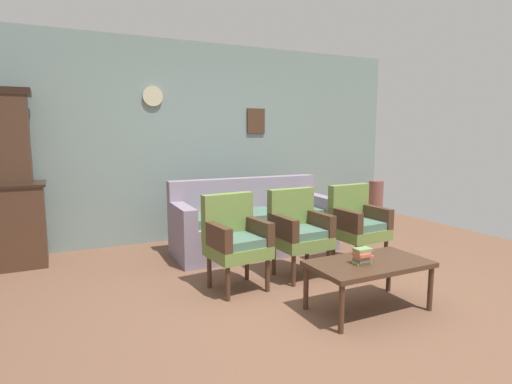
{
  "coord_description": "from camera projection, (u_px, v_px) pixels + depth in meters",
  "views": [
    {
      "loc": [
        -1.83,
        -3.0,
        1.49
      ],
      "look_at": [
        0.12,
        0.98,
        0.85
      ],
      "focal_mm": 29.31,
      "sensor_mm": 36.0,
      "label": 1
    }
  ],
  "objects": [
    {
      "name": "armchair_by_doorway",
      "position": [
        357.0,
        222.0,
        4.64
      ],
      "size": [
        0.55,
        0.52,
        0.9
      ],
      "color": "olive",
      "rests_on": "ground"
    },
    {
      "name": "armchair_row_middle",
      "position": [
        298.0,
        229.0,
        4.3
      ],
      "size": [
        0.53,
        0.51,
        0.9
      ],
      "color": "olive",
      "rests_on": "ground"
    },
    {
      "name": "coffee_table",
      "position": [
        369.0,
        267.0,
        3.48
      ],
      "size": [
        1.0,
        0.56,
        0.42
      ],
      "color": "#472D1E",
      "rests_on": "ground"
    },
    {
      "name": "wall_back_with_decor",
      "position": [
        197.0,
        142.0,
        5.82
      ],
      "size": [
        6.4,
        0.09,
        2.7
      ],
      "color": "gray",
      "rests_on": "ground"
    },
    {
      "name": "floral_couch",
      "position": [
        253.0,
        225.0,
        5.25
      ],
      "size": [
        2.02,
        0.86,
        0.9
      ],
      "color": "gray",
      "rests_on": "ground"
    },
    {
      "name": "armchair_near_couch_end",
      "position": [
        235.0,
        237.0,
        3.95
      ],
      "size": [
        0.57,
        0.54,
        0.9
      ],
      "color": "olive",
      "rests_on": "ground"
    },
    {
      "name": "ground_plane",
      "position": [
        293.0,
        303.0,
        3.67
      ],
      "size": [
        7.68,
        7.68,
        0.0
      ],
      "primitive_type": "plane",
      "color": "brown"
    },
    {
      "name": "book_stack_on_table",
      "position": [
        362.0,
        256.0,
        3.4
      ],
      "size": [
        0.16,
        0.11,
        0.13
      ],
      "color": "#9BA450",
      "rests_on": "coffee_table"
    },
    {
      "name": "floor_vase_by_wall",
      "position": [
        376.0,
        203.0,
        6.77
      ],
      "size": [
        0.23,
        0.23,
        0.71
      ],
      "primitive_type": "cylinder",
      "color": "brown",
      "rests_on": "ground"
    }
  ]
}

